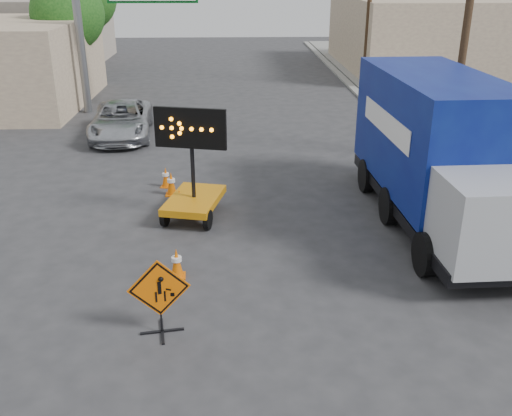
{
  "coord_description": "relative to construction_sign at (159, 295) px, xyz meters",
  "views": [
    {
      "loc": [
        0.35,
        -9.05,
        6.31
      ],
      "look_at": [
        0.83,
        2.42,
        1.48
      ],
      "focal_mm": 40.0,
      "sensor_mm": 36.0,
      "label": 1
    }
  ],
  "objects": [
    {
      "name": "building_right_far",
      "position": [
        14.04,
        30.02,
        1.49
      ],
      "size": [
        10.0,
        14.0,
        4.6
      ],
      "primitive_type": "cube",
      "color": "#CAB492",
      "rests_on": "ground"
    },
    {
      "name": "tree_left_near",
      "position": [
        -6.96,
        22.02,
        3.35
      ],
      "size": [
        3.71,
        3.71,
        6.03
      ],
      "color": "#402D1B",
      "rests_on": "ground"
    },
    {
      "name": "utility_pole_far",
      "position": [
        9.04,
        24.02,
        3.87
      ],
      "size": [
        1.8,
        0.26,
        9.0
      ],
      "color": "#402D1B",
      "rests_on": "ground"
    },
    {
      "name": "box_truck",
      "position": [
        6.66,
        4.78,
        0.93
      ],
      "size": [
        2.78,
        8.16,
        3.84
      ],
      "rotation": [
        0.0,
        0.0,
        0.03
      ],
      "color": "black",
      "rests_on": "ground"
    },
    {
      "name": "cone_c",
      "position": [
        -0.48,
        7.08,
        -0.45
      ],
      "size": [
        0.37,
        0.37,
        0.73
      ],
      "rotation": [
        0.0,
        0.0,
        -0.0
      ],
      "color": "#E25F04",
      "rests_on": "ground"
    },
    {
      "name": "cone_d",
      "position": [
        -0.72,
        7.79,
        -0.49
      ],
      "size": [
        0.38,
        0.38,
        0.64
      ],
      "rotation": [
        0.0,
        0.0,
        -0.18
      ],
      "color": "#E25F04",
      "rests_on": "ground"
    },
    {
      "name": "pickup_truck",
      "position": [
        -3.09,
        13.67,
        -0.12
      ],
      "size": [
        2.72,
        5.16,
        1.38
      ],
      "primitive_type": "imported",
      "rotation": [
        0.0,
        0.0,
        0.09
      ],
      "color": "#B7BABF",
      "rests_on": "ground"
    },
    {
      "name": "sidewalk_right",
      "position": [
        10.54,
        15.02,
        -0.73
      ],
      "size": [
        4.0,
        60.0,
        0.15
      ],
      "primitive_type": "cube",
      "color": "gray",
      "rests_on": "ground"
    },
    {
      "name": "cone_b",
      "position": [
        -0.13,
        5.8,
        -0.47
      ],
      "size": [
        0.41,
        0.41,
        0.68
      ],
      "rotation": [
        0.0,
        0.0,
        0.23
      ],
      "color": "#E25F04",
      "rests_on": "ground"
    },
    {
      "name": "storefront_left_far",
      "position": [
        -13.96,
        34.02,
        1.39
      ],
      "size": [
        12.0,
        10.0,
        4.4
      ],
      "primitive_type": "cube",
      "color": "#A6978A",
      "rests_on": "ground"
    },
    {
      "name": "curb_right",
      "position": [
        8.24,
        15.02,
        -0.75
      ],
      "size": [
        0.4,
        60.0,
        0.12
      ],
      "primitive_type": "cube",
      "color": "gray",
      "rests_on": "ground"
    },
    {
      "name": "cone_a",
      "position": [
        0.11,
        2.09,
        -0.46
      ],
      "size": [
        0.37,
        0.37,
        0.7
      ],
      "rotation": [
        0.0,
        0.0,
        0.06
      ],
      "color": "#E25F04",
      "rests_on": "ground"
    },
    {
      "name": "ground",
      "position": [
        1.04,
        0.02,
        -0.81
      ],
      "size": [
        100.0,
        100.0,
        0.0
      ],
      "primitive_type": "plane",
      "color": "#2D2D30",
      "rests_on": "ground"
    },
    {
      "name": "utility_pole_near",
      "position": [
        9.04,
        10.02,
        3.87
      ],
      "size": [
        1.8,
        0.26,
        9.0
      ],
      "color": "#402D1B",
      "rests_on": "ground"
    },
    {
      "name": "arrow_board",
      "position": [
        0.3,
        5.44,
        -0.13
      ],
      "size": [
        1.89,
        2.37,
        3.04
      ],
      "rotation": [
        0.0,
        0.0,
        -0.23
      ],
      "color": "#C7790B",
      "rests_on": "ground"
    },
    {
      "name": "construction_sign",
      "position": [
        0.0,
        0.0,
        0.0
      ],
      "size": [
        1.14,
        0.81,
        1.53
      ],
      "rotation": [
        0.0,
        0.0,
        0.16
      ],
      "color": "black",
      "rests_on": "ground"
    }
  ]
}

